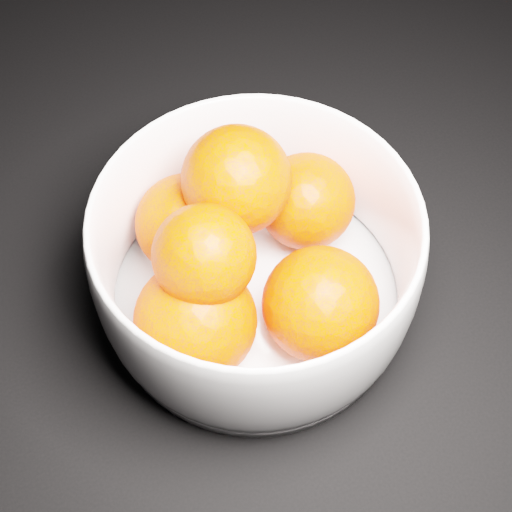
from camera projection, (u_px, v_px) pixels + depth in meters
name	position (u px, v px, depth m)	size (l,w,h in m)	color
bowl	(256.00, 260.00, 0.50)	(0.23, 0.23, 0.11)	white
orange_pile	(243.00, 252.00, 0.49)	(0.19, 0.17, 0.12)	#FF3200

